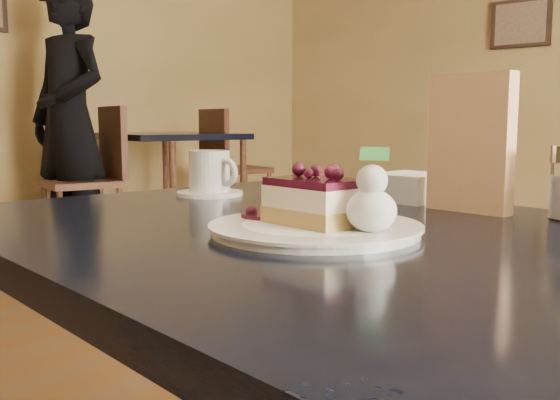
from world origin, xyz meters
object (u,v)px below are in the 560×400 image
Objects in this scene: bg_table_far_left at (170,229)px; main_table at (341,286)px; coffee_set at (211,176)px; patron at (69,119)px; cheesecake_slice at (315,202)px; dessert_plate at (315,229)px.

main_table is at bearing -20.72° from bg_table_far_left.
coffee_set is 0.08× the size of patron.
cheesecake_slice is 0.45m from coffee_set.
bg_table_far_left is at bearing 151.67° from main_table.
coffee_set is at bearing 161.70° from cheesecake_slice.
coffee_set reaches higher than dessert_plate.
coffee_set reaches higher than main_table.
main_table is at bearing 90.00° from cheesecake_slice.
cheesecake_slice is at bearing -21.35° from bg_table_far_left.
cheesecake_slice is at bearing -26.64° from coffee_set.
coffee_set is at bearing 153.36° from dessert_plate.
cheesecake_slice is (0.00, 0.00, 0.04)m from dessert_plate.
dessert_plate is 0.45m from coffee_set.
patron is (-2.84, 1.45, 0.12)m from coffee_set.
cheesecake_slice is at bearing -30.34° from patron.
bg_table_far_left is (-3.14, 2.34, -0.59)m from main_table.
dessert_plate is at bearing -21.35° from bg_table_far_left.
coffee_set is at bearing -30.38° from patron.
dessert_plate is at bearing -171.66° from cheesecake_slice.
patron is (-3.24, 1.65, 0.15)m from dessert_plate.
bg_table_far_left reaches higher than dessert_plate.
dessert_plate is 0.15× the size of patron.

